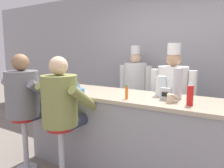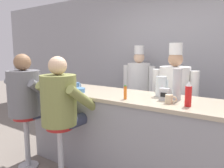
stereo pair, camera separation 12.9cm
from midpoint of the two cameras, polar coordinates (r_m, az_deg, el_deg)
The scene contains 15 objects.
wall_back at distance 4.07m, azimuth 16.99°, elevation 5.78°, with size 10.00×0.06×2.70m.
diner_counter at distance 2.77m, azimuth 5.71°, elevation -13.01°, with size 2.77×0.75×1.00m.
ketchup_bottle_red at distance 2.21m, azimuth 20.90°, elevation -2.58°, with size 0.06×0.06×0.24m.
hot_sauce_bottle_orange at distance 2.39m, azimuth 5.02°, elevation -2.24°, with size 0.03×0.03×0.15m.
water_pitcher_clear at distance 2.62m, azimuth 14.08°, elevation -0.57°, with size 0.15×0.13×0.23m.
breakfast_plate at distance 3.28m, azimuth -13.60°, elevation -0.60°, with size 0.27×0.27×0.05m.
cereal_bowl at distance 2.82m, azimuth -7.44°, elevation -1.61°, with size 0.17×0.17×0.05m.
coffee_mug_blue at distance 3.09m, azimuth -7.95°, elevation -0.40°, with size 0.13×0.08×0.09m.
coffee_mug_tan at distance 2.28m, azimuth 16.34°, elevation -3.80°, with size 0.12×0.08×0.09m.
cup_stack_steel at distance 2.46m, azimuth 18.09°, elevation -0.05°, with size 0.10×0.10×0.34m.
napkin_dispenser_chrome at distance 2.40m, azimuth 15.09°, elevation -2.64°, with size 0.11×0.07×0.13m.
diner_seated_grey at distance 2.98m, azimuth -20.22°, elevation -2.91°, with size 0.61×0.61×1.49m.
diner_seated_olive at distance 2.50m, azimuth -11.68°, elevation -4.94°, with size 0.59×0.59×1.46m.
cook_in_whites_near at distance 4.02m, azimuth 7.86°, elevation -0.55°, with size 0.63×0.41×1.62m.
cook_in_whites_far at distance 3.11m, azimuth 17.00°, elevation -3.42°, with size 0.64×0.41×1.63m.
Camera 2 is at (1.29, -1.86, 1.51)m, focal length 35.00 mm.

